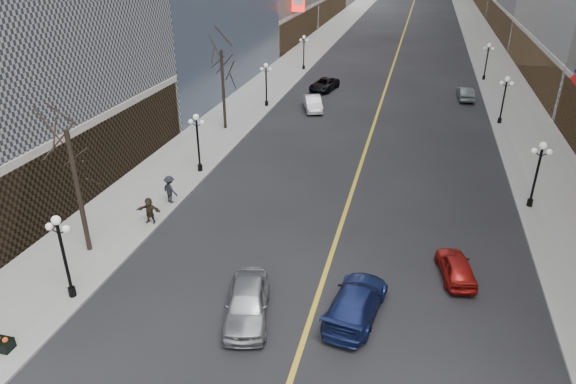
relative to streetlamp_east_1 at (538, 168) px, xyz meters
The scene contains 20 objects.
sidewalk_east 40.16m from the streetlamp_east_1, 86.85° to the left, with size 6.00×230.00×0.15m, color gray.
sidewalk_west 47.68m from the streetlamp_east_1, 122.82° to the left, with size 6.00×230.00×0.15m, color gray.
lane_line 51.45m from the streetlamp_east_1, 103.28° to the left, with size 0.25×200.00×0.02m, color gold.
streetlamp_east_1 is the anchor object (origin of this frame).
streetlamp_east_2 18.00m from the streetlamp_east_1, 90.00° to the left, with size 1.26×0.44×4.52m.
streetlamp_east_3 36.00m from the streetlamp_east_1, 90.00° to the left, with size 1.26×0.44×4.52m.
streetlamp_west_0 28.51m from the streetlamp_east_1, 145.86° to the right, with size 1.26×0.44×4.52m.
streetlamp_west_1 23.60m from the streetlamp_east_1, behind, with size 1.26×0.44×4.52m.
streetlamp_west_2 29.68m from the streetlamp_east_1, 142.67° to the left, with size 1.26×0.44×4.52m.
streetlamp_west_3 43.05m from the streetlamp_east_1, 123.25° to the left, with size 1.26×0.44×4.52m.
tree_west_near 28.20m from the streetlamp_east_1, 154.62° to the right, with size 3.60×3.60×7.92m.
tree_west_far 27.41m from the streetlamp_east_1, 158.43° to the left, with size 3.60×3.60×7.92m.
car_nb_near 21.25m from the streetlamp_east_1, 134.10° to the right, with size 1.98×4.92×1.68m, color #9D9FA4.
car_nb_mid 25.94m from the streetlamp_east_1, 135.82° to the left, with size 1.60×4.60×1.52m, color silver.
car_nb_far 32.41m from the streetlamp_east_1, 125.73° to the left, with size 2.37×5.13×1.43m, color black.
car_sb_near 17.05m from the streetlamp_east_1, 125.40° to the right, with size 2.16×5.32×1.54m, color navy.
car_sb_mid 10.98m from the streetlamp_east_1, 118.36° to the right, with size 1.55×3.86×1.31m, color maroon.
car_sb_far 26.39m from the streetlamp_east_1, 96.11° to the left, with size 1.49×4.28×1.41m, color #535A5B.
ped_west_walk 24.09m from the streetlamp_east_1, 166.97° to the right, with size 1.24×0.51×1.91m, color black.
ped_west_far 24.90m from the streetlamp_east_1, 160.48° to the right, with size 1.58×0.46×1.71m, color #2E2319.
Camera 1 is at (3.70, -3.37, 16.01)m, focal length 32.00 mm.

